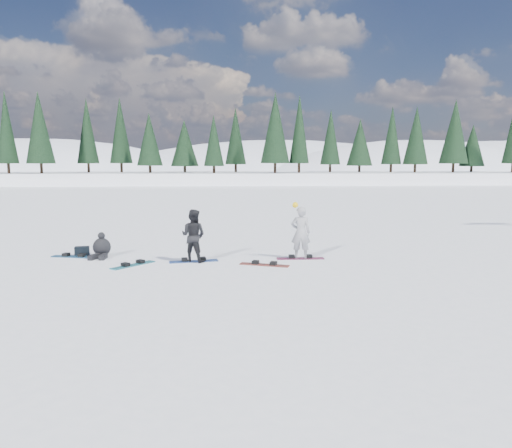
{
  "coord_description": "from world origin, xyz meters",
  "views": [
    {
      "loc": [
        -1.92,
        -14.96,
        3.1
      ],
      "look_at": [
        -1.03,
        0.83,
        1.1
      ],
      "focal_mm": 35.0,
      "sensor_mm": 36.0,
      "label": 1
    }
  ],
  "objects_px": {
    "snowboarder_woman": "(301,232)",
    "seated_rider": "(101,247)",
    "gear_bag": "(82,251)",
    "snowboard_loose_c": "(74,257)",
    "snowboard_loose_b": "(264,265)",
    "snowboard_loose_a": "(133,265)",
    "snowboarder_man": "(193,236)"
  },
  "relations": [
    {
      "from": "seated_rider",
      "to": "snowboard_loose_a",
      "type": "distance_m",
      "value": 1.94
    },
    {
      "from": "snowboarder_woman",
      "to": "snowboarder_man",
      "type": "xyz_separation_m",
      "value": [
        -3.37,
        -0.25,
        -0.04
      ]
    },
    {
      "from": "snowboarder_woman",
      "to": "gear_bag",
      "type": "xyz_separation_m",
      "value": [
        -7.11,
        0.96,
        -0.7
      ]
    },
    {
      "from": "seated_rider",
      "to": "snowboard_loose_b",
      "type": "distance_m",
      "value": 5.45
    },
    {
      "from": "seated_rider",
      "to": "gear_bag",
      "type": "distance_m",
      "value": 0.76
    },
    {
      "from": "snowboarder_woman",
      "to": "seated_rider",
      "type": "relative_size",
      "value": 1.84
    },
    {
      "from": "snowboard_loose_c",
      "to": "snowboard_loose_a",
      "type": "distance_m",
      "value": 2.58
    },
    {
      "from": "snowboard_loose_c",
      "to": "snowboard_loose_b",
      "type": "height_order",
      "value": "same"
    },
    {
      "from": "snowboarder_man",
      "to": "snowboard_loose_a",
      "type": "height_order",
      "value": "snowboarder_man"
    },
    {
      "from": "snowboard_loose_b",
      "to": "gear_bag",
      "type": "bearing_deg",
      "value": -177.37
    },
    {
      "from": "gear_bag",
      "to": "snowboard_loose_c",
      "type": "relative_size",
      "value": 0.3
    },
    {
      "from": "snowboarder_woman",
      "to": "snowboarder_man",
      "type": "relative_size",
      "value": 1.12
    },
    {
      "from": "seated_rider",
      "to": "snowboard_loose_c",
      "type": "distance_m",
      "value": 0.93
    },
    {
      "from": "snowboard_loose_a",
      "to": "snowboard_loose_b",
      "type": "distance_m",
      "value": 3.92
    },
    {
      "from": "snowboard_loose_c",
      "to": "snowboard_loose_a",
      "type": "relative_size",
      "value": 1.0
    },
    {
      "from": "snowboard_loose_a",
      "to": "snowboarder_man",
      "type": "bearing_deg",
      "value": -34.97
    },
    {
      "from": "gear_bag",
      "to": "snowboard_loose_b",
      "type": "height_order",
      "value": "gear_bag"
    },
    {
      "from": "snowboarder_man",
      "to": "snowboard_loose_b",
      "type": "height_order",
      "value": "snowboarder_man"
    },
    {
      "from": "snowboarder_woman",
      "to": "gear_bag",
      "type": "height_order",
      "value": "snowboarder_woman"
    },
    {
      "from": "snowboarder_woman",
      "to": "seated_rider",
      "type": "height_order",
      "value": "snowboarder_woman"
    },
    {
      "from": "snowboarder_man",
      "to": "snowboard_loose_c",
      "type": "height_order",
      "value": "snowboarder_man"
    },
    {
      "from": "seated_rider",
      "to": "gear_bag",
      "type": "bearing_deg",
      "value": 169.59
    },
    {
      "from": "snowboarder_man",
      "to": "seated_rider",
      "type": "bearing_deg",
      "value": 4.88
    },
    {
      "from": "gear_bag",
      "to": "snowboard_loose_c",
      "type": "xyz_separation_m",
      "value": [
        -0.18,
        -0.27,
        -0.14
      ]
    },
    {
      "from": "snowboarder_woman",
      "to": "snowboard_loose_c",
      "type": "relative_size",
      "value": 1.22
    },
    {
      "from": "seated_rider",
      "to": "gear_bag",
      "type": "height_order",
      "value": "seated_rider"
    },
    {
      "from": "snowboarder_man",
      "to": "snowboard_loose_b",
      "type": "relative_size",
      "value": 1.09
    },
    {
      "from": "snowboarder_man",
      "to": "seated_rider",
      "type": "distance_m",
      "value": 3.23
    },
    {
      "from": "snowboard_loose_c",
      "to": "snowboard_loose_b",
      "type": "bearing_deg",
      "value": -0.91
    },
    {
      "from": "snowboarder_woman",
      "to": "snowboard_loose_b",
      "type": "xyz_separation_m",
      "value": [
        -1.22,
        -0.91,
        -0.84
      ]
    },
    {
      "from": "seated_rider",
      "to": "gear_bag",
      "type": "xyz_separation_m",
      "value": [
        -0.7,
        0.25,
        -0.16
      ]
    },
    {
      "from": "gear_bag",
      "to": "snowboard_loose_a",
      "type": "bearing_deg",
      "value": -40.44
    }
  ]
}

